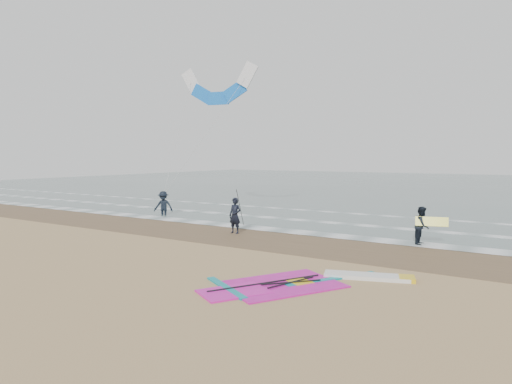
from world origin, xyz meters
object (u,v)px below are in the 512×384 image
Objects in this scene: windsurf_rig at (306,283)px; person_walking at (422,226)px; person_wading at (163,201)px; surf_kite at (218,88)px; person_standing at (235,216)px.

windsurf_rig is 8.17m from person_walking.
person_wading is at bearing 147.67° from windsurf_rig.
person_wading is 8.11m from surf_kite.
person_walking is 0.19× the size of surf_kite.
windsurf_rig is 2.95× the size of person_wading.
windsurf_rig is at bearing -41.60° from person_standing.
person_wading is at bearing 87.72° from person_walking.
person_standing is 11.09m from surf_kite.
person_walking is at bearing 13.28° from person_standing.
person_wading reaches higher than windsurf_rig.
person_standing is 0.21× the size of surf_kite.
person_walking is at bearing -28.53° from person_wading.
person_wading reaches higher than person_walking.
person_walking is at bearing 79.06° from windsurf_rig.
surf_kite reaches higher than person_walking.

